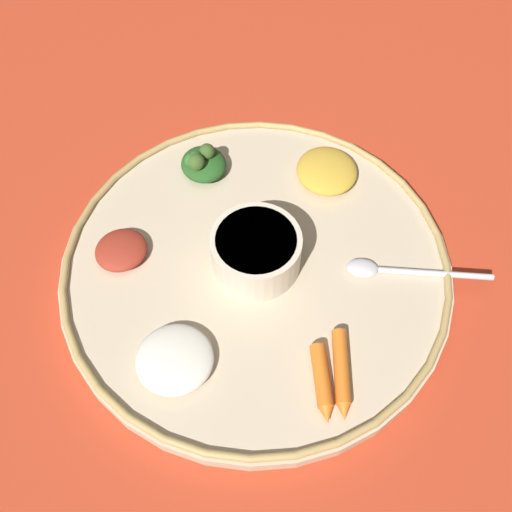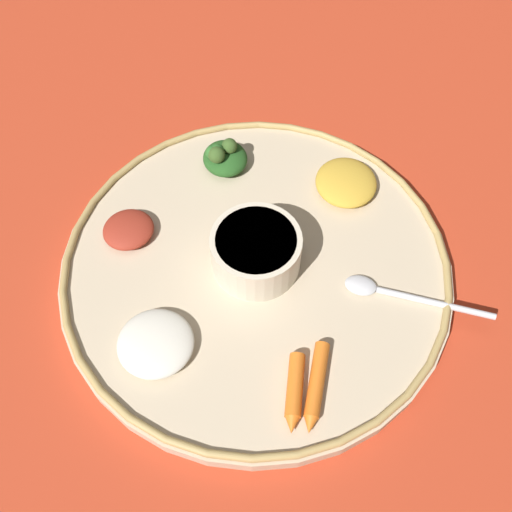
{
  "view_description": "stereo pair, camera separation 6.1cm",
  "coord_description": "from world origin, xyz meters",
  "px_view_note": "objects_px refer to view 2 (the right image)",
  "views": [
    {
      "loc": [
        0.33,
        0.01,
        0.55
      ],
      "look_at": [
        0.0,
        0.0,
        0.03
      ],
      "focal_mm": 40.0,
      "sensor_mm": 36.0,
      "label": 1
    },
    {
      "loc": [
        0.32,
        0.07,
        0.55
      ],
      "look_at": [
        0.0,
        0.0,
        0.03
      ],
      "focal_mm": 40.0,
      "sensor_mm": 36.0,
      "label": 2
    }
  ],
  "objects_px": {
    "spoon": "(394,293)",
    "carrot_outer": "(316,386)",
    "greens_pile": "(224,157)",
    "center_bowl": "(256,251)",
    "carrot_near_spoon": "(295,392)"
  },
  "relations": [
    {
      "from": "center_bowl",
      "to": "greens_pile",
      "type": "height_order",
      "value": "center_bowl"
    },
    {
      "from": "greens_pile",
      "to": "carrot_outer",
      "type": "xyz_separation_m",
      "value": [
        0.25,
        0.15,
        -0.01
      ]
    },
    {
      "from": "center_bowl",
      "to": "carrot_outer",
      "type": "height_order",
      "value": "center_bowl"
    },
    {
      "from": "carrot_outer",
      "to": "greens_pile",
      "type": "bearing_deg",
      "value": -148.95
    },
    {
      "from": "spoon",
      "to": "carrot_outer",
      "type": "height_order",
      "value": "carrot_outer"
    },
    {
      "from": "spoon",
      "to": "center_bowl",
      "type": "bearing_deg",
      "value": -93.01
    },
    {
      "from": "center_bowl",
      "to": "carrot_outer",
      "type": "distance_m",
      "value": 0.15
    },
    {
      "from": "greens_pile",
      "to": "center_bowl",
      "type": "bearing_deg",
      "value": 27.69
    },
    {
      "from": "center_bowl",
      "to": "carrot_near_spoon",
      "type": "distance_m",
      "value": 0.15
    },
    {
      "from": "carrot_near_spoon",
      "to": "carrot_outer",
      "type": "relative_size",
      "value": 0.87
    },
    {
      "from": "center_bowl",
      "to": "carrot_near_spoon",
      "type": "height_order",
      "value": "center_bowl"
    },
    {
      "from": "spoon",
      "to": "carrot_outer",
      "type": "bearing_deg",
      "value": -28.6
    },
    {
      "from": "center_bowl",
      "to": "carrot_near_spoon",
      "type": "relative_size",
      "value": 1.24
    },
    {
      "from": "spoon",
      "to": "carrot_outer",
      "type": "xyz_separation_m",
      "value": [
        0.12,
        -0.06,
        0.0
      ]
    },
    {
      "from": "carrot_outer",
      "to": "center_bowl",
      "type": "bearing_deg",
      "value": -145.77
    }
  ]
}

